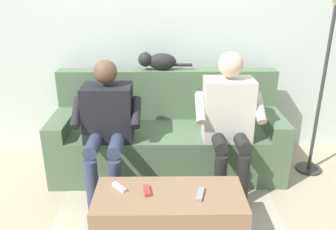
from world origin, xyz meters
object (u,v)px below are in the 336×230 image
Objects in this scene: couch at (168,138)px; remote_red at (147,191)px; coffee_table at (169,218)px; floor_lamp at (335,11)px; person_right_seated at (107,120)px; remote_gray at (200,194)px; remote_white at (119,187)px; person_left_seated at (229,115)px; cat_on_backrest at (157,61)px.

remote_red is at bearing 81.44° from couch.
floor_lamp reaches higher than coffee_table.
coffee_table is 0.96m from person_right_seated.
couch is at bearing -146.38° from person_right_seated.
coffee_table is at bearing 90.00° from couch.
floor_lamp reaches higher than remote_gray.
remote_white is 0.89× the size of remote_gray.
coffee_table is at bearing 54.26° from person_left_seated.
floor_lamp is (-1.15, -0.96, 1.08)m from remote_gray.
remote_gray is at bearing -105.35° from remote_red.
couch is at bearing 118.72° from remote_white.
remote_red reaches higher than remote_gray.
person_right_seated is at bearing 8.00° from floor_lamp.
person_left_seated is at bearing 136.70° from cat_on_backrest.
remote_white is at bearing -11.73° from coffee_table.
remote_white is 2.19m from floor_lamp.
cat_on_backrest is at bearing -43.30° from person_left_seated.
floor_lamp is at bearing -36.39° from remote_gray.
floor_lamp reaches higher than person_left_seated.
person_right_seated is (0.50, 0.33, 0.32)m from couch.
couch is 1.75× the size of person_left_seated.
coffee_table is 2.09m from floor_lamp.
cat_on_backrest reaches higher than remote_white.
coffee_table is at bearing 99.48° from remote_gray.
remote_white reaches higher than coffee_table.
couch is 1.78m from floor_lamp.
remote_gray is at bearing 175.85° from coffee_table.
floor_lamp is (-1.85, -0.26, 0.83)m from person_right_seated.
remote_white is at bearing 70.36° from couch.
remote_white is (0.34, 0.95, 0.08)m from couch.
coffee_table is at bearing -108.54° from remote_red.
floor_lamp is (-0.86, -0.26, 0.80)m from person_left_seated.
couch is 1.01m from remote_red.
couch is at bearing -90.00° from coffee_table.
remote_gray is at bearing 39.98° from floor_lamp.
floor_lamp reaches higher than person_right_seated.
couch is 1.03m from coffee_table.
remote_white is (-0.16, 0.62, -0.24)m from person_right_seated.
person_left_seated reaches higher than person_right_seated.
floor_lamp reaches higher than remote_white.
coffee_table is at bearing 36.63° from remote_white.
person_left_seated is at bearing -179.83° from person_right_seated.
remote_white is at bearing 67.84° from remote_red.
remote_gray is (-0.54, 0.09, -0.00)m from remote_white.
person_left_seated is 0.97m from remote_red.
person_left_seated is at bearing 146.61° from couch.
coffee_table is at bearing 94.22° from cat_on_backrest.
remote_white is (0.84, 0.62, -0.28)m from person_left_seated.
couch reaches higher than coffee_table.
person_right_seated is 0.79m from remote_red.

